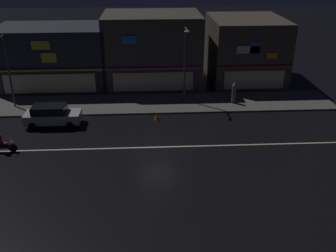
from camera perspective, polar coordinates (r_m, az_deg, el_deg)
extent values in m
plane|color=black|center=(27.33, -1.66, -3.15)|extent=(140.00, 140.00, 0.00)
cube|color=beige|center=(27.32, -1.66, -3.14)|extent=(30.54, 0.16, 0.01)
cube|color=#5B5954|center=(34.85, -2.07, 3.39)|extent=(32.15, 4.79, 0.14)
cube|color=#4C443A|center=(41.51, 11.32, 11.02)|extent=(7.23, 8.41, 6.41)
cube|color=red|center=(37.63, 12.79, 8.50)|extent=(6.87, 0.24, 0.12)
cube|color=white|center=(37.06, 11.75, 10.97)|extent=(2.18, 0.08, 0.69)
cube|color=orange|center=(37.85, 15.10, 10.00)|extent=(1.02, 0.08, 0.55)
cube|color=#268CF2|center=(37.19, 12.72, 11.16)|extent=(0.92, 0.08, 0.99)
cube|color=beige|center=(38.06, 12.59, 6.65)|extent=(5.79, 0.06, 1.80)
cube|color=#4C443A|center=(39.42, -2.35, 11.22)|extent=(9.42, 6.87, 7.05)
cube|color=#D83FD8|center=(36.23, -2.22, 8.47)|extent=(8.95, 0.24, 0.12)
cube|color=#268CF2|center=(35.65, -5.77, 12.53)|extent=(1.35, 0.08, 0.70)
cube|color=beige|center=(36.67, -2.19, 6.55)|extent=(7.54, 0.06, 1.80)
cube|color=#2D333D|center=(40.31, -16.37, 9.78)|extent=(10.54, 6.32, 5.98)
cube|color=yellow|center=(37.34, -17.32, 7.86)|extent=(10.02, 0.24, 0.12)
cube|color=yellow|center=(37.04, -17.19, 9.61)|extent=(1.33, 0.08, 0.87)
cube|color=yellow|center=(36.93, -18.33, 11.25)|extent=(1.62, 0.08, 0.77)
cube|color=beige|center=(37.78, -17.06, 6.01)|extent=(8.44, 0.06, 1.80)
cylinder|color=#47494C|center=(35.53, -22.42, 7.40)|extent=(0.16, 0.16, 6.27)
cube|color=#47494C|center=(34.19, -23.61, 11.87)|extent=(0.10, 1.40, 0.10)
cylinder|color=#47494C|center=(34.28, 2.49, 9.03)|extent=(0.16, 0.16, 6.67)
cube|color=#47494C|center=(32.86, 2.72, 14.12)|extent=(0.10, 1.40, 0.10)
ellipsoid|color=#F9E099|center=(32.19, 2.84, 13.75)|extent=(0.44, 0.32, 0.20)
cylinder|color=#4C664C|center=(34.94, 9.67, 4.65)|extent=(0.35, 0.35, 1.62)
sphere|color=tan|center=(34.64, 9.78, 6.07)|extent=(0.22, 0.22, 0.22)
cube|color=silver|center=(31.72, -16.62, 1.28)|extent=(4.30, 1.78, 0.76)
cube|color=black|center=(31.52, -17.15, 2.40)|extent=(2.58, 1.57, 0.60)
cube|color=#F9F2CC|center=(31.80, -12.72, 1.99)|extent=(0.08, 0.20, 0.12)
cube|color=#F9F2CC|center=(30.70, -13.05, 1.11)|extent=(0.08, 0.20, 0.12)
cylinder|color=black|center=(32.36, -13.77, 1.37)|extent=(0.62, 0.20, 0.62)
cylinder|color=black|center=(30.77, -14.31, 0.04)|extent=(0.62, 0.20, 0.62)
cylinder|color=black|center=(33.01, -18.62, 1.22)|extent=(0.62, 0.20, 0.62)
cylinder|color=black|center=(31.45, -19.38, -0.08)|extent=(0.62, 0.20, 0.62)
cylinder|color=black|center=(28.67, -21.93, -3.01)|extent=(0.60, 0.08, 0.60)
cube|color=black|center=(28.84, -23.18, -2.84)|extent=(1.30, 0.14, 0.20)
ellipsoid|color=red|center=(28.68, -22.88, -2.45)|extent=(0.44, 0.26, 0.24)
cube|color=black|center=(28.85, -23.60, -2.58)|extent=(0.56, 0.22, 0.10)
cylinder|color=slate|center=(28.44, -22.20, -2.03)|extent=(0.03, 0.60, 0.03)
sphere|color=white|center=(28.46, -21.99, -2.21)|extent=(0.14, 0.14, 0.14)
cone|color=orange|center=(31.56, -1.70, 1.42)|extent=(0.36, 0.36, 0.55)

